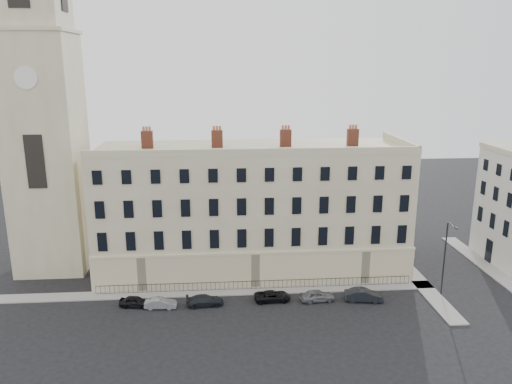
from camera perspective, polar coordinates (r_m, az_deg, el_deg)
The scene contains 14 objects.
ground at distance 52.73m, azimuth 7.14°, elevation -13.31°, with size 160.00×160.00×0.00m, color black.
terrace at distance 60.17m, azimuth -0.46°, elevation -1.90°, with size 36.22×12.22×17.00m.
church_tower at distance 63.16m, azimuth -23.17°, elevation 8.06°, with size 8.00×8.13×44.00m.
pavement_terrace at distance 56.22m, azimuth -4.13°, elevation -11.31°, with size 48.00×2.00×0.12m, color gray.
pavement_east_return at distance 63.23m, azimuth 17.45°, elevation -8.94°, with size 2.00×24.00×0.12m, color gray.
pavement_adjacent at distance 69.10m, azimuth 24.63°, elevation -7.59°, with size 2.00×20.00×0.12m, color gray.
railings at distance 56.50m, azimuth -0.02°, elevation -10.57°, with size 35.00×0.04×0.96m.
car_a at distance 54.35m, azimuth -13.61°, elevation -12.07°, with size 1.33×3.31×1.13m, color black.
car_b at distance 53.53m, azimuth -10.85°, elevation -12.38°, with size 1.14×3.27×1.08m, color gray.
car_c at distance 53.39m, azimuth -5.86°, elevation -12.22°, with size 1.57×3.87×1.12m, color black.
car_d at distance 54.09m, azimuth 1.89°, elevation -11.80°, with size 1.79×3.88×1.08m, color black.
car_e at distance 54.37m, azimuth 7.03°, elevation -11.67°, with size 1.46×3.64×1.24m, color slate.
car_f at distance 55.17m, azimuth 12.21°, elevation -11.45°, with size 1.41×4.05×1.33m, color black.
streetlamp at distance 57.35m, azimuth 20.82°, elevation -6.81°, with size 0.47×1.78×8.28m.
Camera 1 is at (-9.91, -45.59, 24.58)m, focal length 35.00 mm.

